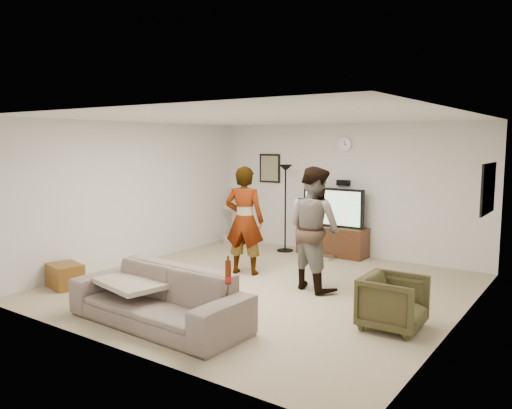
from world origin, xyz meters
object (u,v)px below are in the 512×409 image
Objects in this scene: floor_lamp at (285,209)px; armchair at (393,302)px; tv_stand at (332,241)px; tv at (333,207)px; side_table at (65,276)px; person_right at (314,228)px; cat_tree at (235,216)px; beer_bottle at (228,272)px; sofa at (158,297)px; person_left at (244,220)px.

floor_lamp reaches higher than armchair.
tv_stand is 1.08× the size of tv.
side_table is at bearing -118.44° from tv_stand.
tv_stand is 2.50× the size of side_table.
person_right reaches higher than tv_stand.
tv is 0.68× the size of person_right.
tv reaches higher than side_table.
cat_tree is 5.45m from beer_bottle.
person_left is at bearing 104.02° from sofa.
cat_tree is at bearing -14.16° from person_right.
tv is 1.05× the size of cat_tree.
person_right is (0.76, -2.15, 0.63)m from tv_stand.
tv is 4.55m from sofa.
cat_tree is 4.67× the size of beer_bottle.
person_right reaches higher than floor_lamp.
side_table is (-1.72, -2.16, -0.71)m from person_left.
person_right is at bearing 73.13° from sofa.
armchair is at bearing -53.16° from tv.
beer_bottle is 1.99m from armchair.
cat_tree is 0.65× the size of person_right.
tv_stand is at bearing 3.68° from cat_tree.
person_left is (0.36, -1.84, 0.03)m from floor_lamp.
person_right is at bearing -70.58° from tv.
sofa reaches higher than armchair.
cat_tree is (-2.24, -0.14, -0.34)m from tv.
person_right is at bearing -33.84° from cat_tree.
tv_stand is 1.92× the size of armchair.
person_left is at bearing 51.50° from side_table.
tv is 2.28m from person_right.
beer_bottle reaches higher than armchair.
tv_stand is 0.75× the size of person_left.
cat_tree is (-1.31, 0.07, -0.27)m from floor_lamp.
tv_stand is 0.78× the size of floor_lamp.
beer_bottle reaches higher than tv_stand.
armchair reaches higher than side_table.
side_table is at bearing -118.44° from tv.
floor_lamp is 4.41m from sofa.
floor_lamp is 1.46× the size of cat_tree.
floor_lamp is (-0.93, -0.22, -0.07)m from tv.
floor_lamp reaches higher than cat_tree.
sofa reaches higher than side_table.
person_right is at bearing 58.26° from armchair.
tv is 2.27m from cat_tree.
cat_tree is 2.56m from person_left.
person_left is 1.33m from person_right.
armchair is 4.72m from side_table.
beer_bottle is at bearing 1.75° from sofa.
armchair is at bearing -53.16° from tv_stand.
cat_tree is 0.51× the size of sofa.
armchair is 1.30× the size of side_table.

